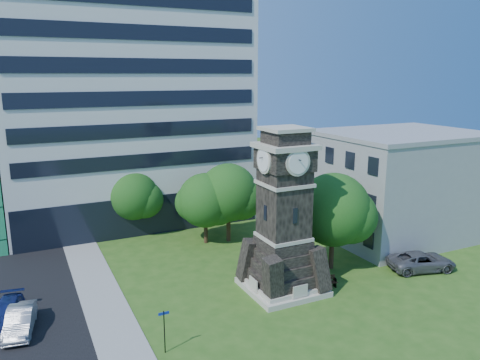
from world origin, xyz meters
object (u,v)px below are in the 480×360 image
car_street_mid (20,321)px  street_sign (164,327)px  clock_tower (284,222)px  car_east_lot (422,261)px  park_bench (325,282)px  car_street_north (7,312)px

car_street_mid → street_sign: street_sign is taller
clock_tower → car_east_lot: (12.19, -1.92, -4.51)m
car_east_lot → park_bench: size_ratio=2.89×
car_street_mid → park_bench: bearing=-0.1°
car_street_north → street_sign: bearing=-33.9°
car_street_north → car_street_mid: bearing=-56.6°
clock_tower → car_street_mid: bearing=173.3°
car_east_lot → car_street_mid: bearing=97.6°
clock_tower → park_bench: size_ratio=6.40×
park_bench → street_sign: (-13.29, -2.84, 1.13)m
clock_tower → car_street_mid: (-17.87, 2.09, -4.55)m
car_street_north → street_sign: size_ratio=1.69×
car_street_mid → street_sign: 9.79m
street_sign → park_bench: bearing=11.0°
car_street_north → park_bench: bearing=-3.3°
park_bench → street_sign: street_sign is taller
clock_tower → car_street_north: 19.53m
clock_tower → car_street_north: size_ratio=2.74×
car_street_mid → car_east_lot: (30.06, -4.00, 0.04)m
street_sign → clock_tower: bearing=20.7°
car_street_north → car_east_lot: car_east_lot is taller
car_street_north → car_east_lot: bearing=-0.6°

